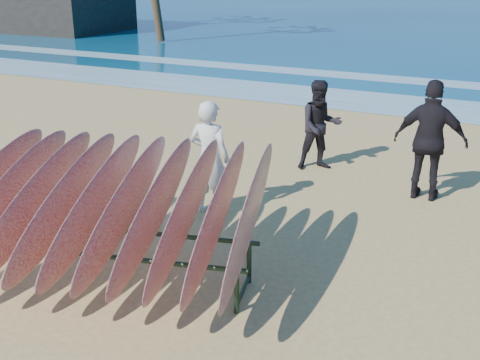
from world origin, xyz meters
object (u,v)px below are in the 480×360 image
(person_white, at_px, (210,158))
(person_dark_b, at_px, (430,141))
(surfboard_rack, at_px, (111,205))
(person_dark_a, at_px, (320,125))

(person_white, height_order, person_dark_b, person_dark_b)
(surfboard_rack, relative_size, person_dark_a, 2.40)
(surfboard_rack, xyz_separation_m, person_dark_a, (0.72, 4.86, -0.18))
(surfboard_rack, xyz_separation_m, person_white, (-0.02, 2.25, -0.13))
(surfboard_rack, bearing_deg, person_white, 76.48)
(surfboard_rack, height_order, person_dark_b, person_dark_b)
(surfboard_rack, relative_size, person_white, 2.25)
(person_dark_a, relative_size, person_dark_b, 0.85)
(surfboard_rack, distance_m, person_dark_b, 5.02)
(person_white, height_order, person_dark_a, person_white)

